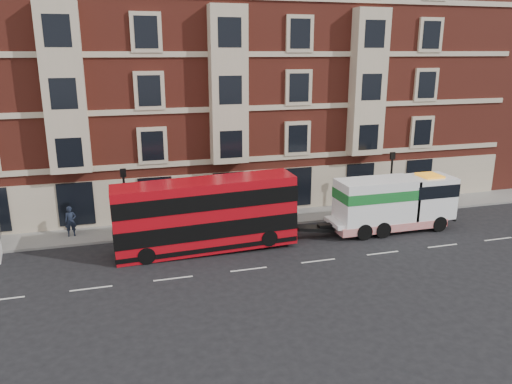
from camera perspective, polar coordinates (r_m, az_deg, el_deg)
ground at (r=26.85m, az=-0.85°, el=-8.84°), size 120.00×120.00×0.00m
sidewalk at (r=33.60m, az=-4.23°, el=-3.56°), size 90.00×3.00×0.15m
victorian_terrace at (r=39.18m, az=-6.15°, el=14.08°), size 45.00×12.00×20.40m
lamp_post_west at (r=30.95m, az=-14.75°, el=-0.70°), size 0.35×0.15×4.35m
lamp_post_east at (r=36.00m, az=15.17°, el=1.57°), size 0.35×0.15×4.35m
double_decker_bus at (r=28.70m, az=-5.78°, el=-2.49°), size 10.36×2.38×4.19m
tow_truck at (r=33.03m, az=15.26°, el=-1.23°), size 8.29×2.45×3.45m
pedestrian at (r=32.79m, az=-20.43°, el=-3.16°), size 0.72×0.50×1.90m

